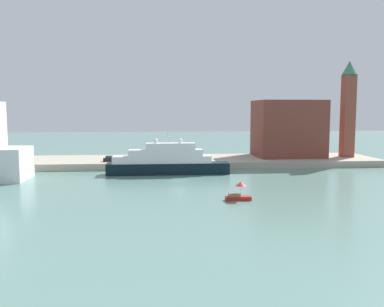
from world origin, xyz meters
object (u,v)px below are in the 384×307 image
(parked_car, at_px, (111,159))
(large_yacht, at_px, (167,162))
(harbor_building, at_px, (288,128))
(mooring_bollard, at_px, (197,161))
(small_motorboat, at_px, (238,193))
(bell_tower, at_px, (348,106))
(person_figure, at_px, (123,159))

(parked_car, bearing_deg, large_yacht, -39.41)
(harbor_building, distance_m, mooring_bollard, 30.10)
(small_motorboat, bearing_deg, bell_tower, 48.98)
(large_yacht, height_order, harbor_building, harbor_building)
(parked_car, bearing_deg, person_figure, -21.63)
(large_yacht, xyz_separation_m, harbor_building, (34.72, 19.46, 6.72))
(small_motorboat, distance_m, parked_car, 47.57)
(parked_car, bearing_deg, harbor_building, 9.52)
(large_yacht, distance_m, harbor_building, 40.37)
(harbor_building, bearing_deg, mooring_bollard, -156.64)
(bell_tower, bearing_deg, person_figure, -174.17)
(person_figure, bearing_deg, mooring_bollard, -6.75)
(person_figure, bearing_deg, bell_tower, 5.83)
(small_motorboat, bearing_deg, parked_car, 121.43)
(small_motorboat, bearing_deg, large_yacht, 110.62)
(small_motorboat, relative_size, parked_car, 1.05)
(person_figure, bearing_deg, large_yacht, -43.32)
(bell_tower, height_order, mooring_bollard, bell_tower)
(parked_car, bearing_deg, mooring_bollard, -8.95)
(large_yacht, bearing_deg, harbor_building, 29.27)
(bell_tower, bearing_deg, large_yacht, -162.09)
(parked_car, relative_size, mooring_bollard, 5.38)
(person_figure, height_order, mooring_bollard, person_figure)
(person_figure, bearing_deg, small_motorboat, -61.10)
(large_yacht, height_order, mooring_bollard, large_yacht)
(mooring_bollard, bearing_deg, small_motorboat, -85.32)
(large_yacht, relative_size, bell_tower, 1.06)
(small_motorboat, relative_size, mooring_bollard, 5.67)
(bell_tower, bearing_deg, small_motorboat, -131.02)
(large_yacht, xyz_separation_m, person_figure, (-10.72, 10.11, -0.42))
(bell_tower, bearing_deg, parked_car, -175.52)
(small_motorboat, xyz_separation_m, mooring_bollard, (-3.04, 37.15, 0.89))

